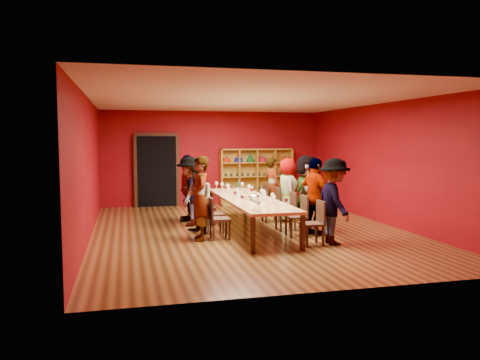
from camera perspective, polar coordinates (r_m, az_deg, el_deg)
name	(u,v)px	position (r m, az deg, el deg)	size (l,w,h in m)	color
room_shell	(248,166)	(10.73, 1.04, 1.75)	(7.10, 9.10, 3.04)	#4E2F14
tasting_table	(248,200)	(10.80, 1.03, -2.49)	(1.10, 4.50, 0.75)	tan
doorway	(157,171)	(14.85, -10.13, 1.12)	(1.40, 0.17, 2.30)	black
shelving_unit	(256,174)	(15.29, 1.95, 0.78)	(2.40, 0.40, 1.80)	#B88629
chair_person_left_1	(216,216)	(9.87, -2.92, -4.40)	(0.42, 0.42, 0.89)	black
person_left_1	(200,198)	(9.76, -4.91, -2.25)	(0.64, 0.47, 1.76)	beige
chair_person_left_2	(211,211)	(10.50, -3.59, -3.84)	(0.42, 0.42, 0.89)	black
person_left_2	(198,200)	(10.41, -5.13, -2.41)	(0.75, 0.41, 1.53)	pink
chair_person_left_3	(203,205)	(11.51, -4.50, -3.06)	(0.42, 0.42, 0.89)	black
person_left_3	(190,191)	(11.42, -6.16, -1.37)	(1.09, 0.45, 1.69)	#535358
chair_person_left_4	(199,201)	(12.19, -5.04, -2.61)	(0.42, 0.42, 0.89)	black
person_left_4	(188,188)	(12.11, -6.40, -0.98)	(1.00, 0.45, 1.71)	#597BB8
chair_person_right_0	(316,220)	(9.44, 9.21, -4.89)	(0.42, 0.42, 0.89)	black
person_right_0	(334,201)	(9.55, 11.42, -2.56)	(1.12, 0.46, 1.73)	#131C36
chair_person_right_1	(300,214)	(10.25, 7.28, -4.09)	(0.42, 0.42, 0.89)	black
person_right_1	(315,197)	(10.33, 9.16, -2.05)	(1.00, 0.45, 1.70)	#121934
chair_person_right_2	(289,209)	(10.89, 5.98, -3.54)	(0.42, 0.42, 0.89)	black
person_right_2	(306,192)	(10.99, 8.11, -1.51)	(1.61, 0.46, 1.74)	silver
chair_person_right_3	(274,203)	(11.95, 4.14, -2.76)	(0.42, 0.42, 0.89)	black
person_right_3	(288,190)	(12.03, 5.85, -1.21)	(0.79, 0.43, 1.62)	#141838
chair_person_right_4	(262,198)	(12.95, 2.69, -2.15)	(0.42, 0.42, 0.89)	black
person_right_4	(272,186)	(13.00, 3.92, -0.73)	(0.59, 0.43, 1.63)	#151639
wine_glass_0	(252,188)	(11.58, 1.45, -1.04)	(0.08, 0.08, 0.19)	white
wine_glass_1	(245,198)	(9.64, 0.66, -2.18)	(0.08, 0.08, 0.21)	white
wine_glass_2	(229,189)	(11.39, -1.39, -1.16)	(0.08, 0.08, 0.19)	white
wine_glass_3	(226,188)	(11.75, -1.78, -0.97)	(0.08, 0.08, 0.19)	white
wine_glass_4	(255,202)	(9.00, 1.86, -2.64)	(0.09, 0.09, 0.22)	white
wine_glass_5	(222,185)	(12.32, -2.21, -0.58)	(0.09, 0.09, 0.22)	white
wine_glass_6	(242,197)	(9.87, 0.27, -2.11)	(0.08, 0.08, 0.19)	white
wine_glass_7	(249,187)	(11.79, 1.12, -0.84)	(0.09, 0.09, 0.22)	white
wine_glass_8	(242,184)	(12.47, 0.27, -0.54)	(0.09, 0.09, 0.21)	white
wine_glass_9	(249,194)	(10.35, 1.09, -1.72)	(0.08, 0.08, 0.20)	white
wine_glass_10	(262,192)	(10.91, 2.66, -1.41)	(0.08, 0.08, 0.19)	white
wine_glass_11	(216,184)	(12.60, -2.89, -0.46)	(0.09, 0.09, 0.22)	white
wine_glass_12	(264,199)	(9.49, 3.01, -2.38)	(0.08, 0.08, 0.19)	white
wine_glass_13	(252,190)	(11.10, 1.43, -1.22)	(0.09, 0.09, 0.21)	white
wine_glass_14	(262,191)	(10.85, 2.72, -1.39)	(0.08, 0.08, 0.21)	white
wine_glass_15	(274,197)	(9.92, 4.17, -2.13)	(0.07, 0.07, 0.18)	white
wine_glass_16	(235,193)	(10.54, -0.60, -1.65)	(0.08, 0.08, 0.19)	white
wine_glass_17	(286,201)	(9.31, 5.64, -2.52)	(0.08, 0.08, 0.20)	white
wine_glass_18	(273,196)	(10.00, 3.99, -1.90)	(0.09, 0.09, 0.22)	white
wine_glass_19	(240,184)	(12.66, 0.00, -0.54)	(0.08, 0.08, 0.19)	white
wine_glass_20	(259,203)	(8.81, 2.28, -2.84)	(0.09, 0.09, 0.22)	white
wine_glass_21	(235,192)	(10.78, -0.56, -1.43)	(0.08, 0.08, 0.21)	white
wine_glass_22	(228,186)	(11.96, -1.50, -0.75)	(0.09, 0.09, 0.22)	white
spittoon_bowl	(254,197)	(10.48, 1.68, -2.10)	(0.27, 0.27, 0.15)	#B6B8BD
carafe_a	(238,193)	(10.80, -0.28, -1.63)	(0.11, 0.11, 0.24)	white
carafe_b	(264,196)	(10.27, 2.97, -1.97)	(0.10, 0.10, 0.25)	white
wine_bottle	(238,186)	(12.52, -0.20, -0.71)	(0.08, 0.08, 0.29)	#123419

